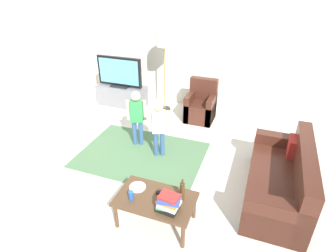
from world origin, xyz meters
The scene contains 16 objects.
ground centered at (0.00, 0.00, 0.00)m, with size 7.80×7.80×0.00m, color beige.
wall_back centered at (0.00, 3.00, 1.35)m, with size 6.00×0.12×2.70m, color silver.
area_rug centered at (-0.49, 0.52, 0.00)m, with size 2.20×1.60×0.01m, color #4C724C.
tv_stand centered at (-1.83, 2.30, 0.24)m, with size 1.20×0.44×0.50m.
tv centered at (-1.83, 2.28, 0.85)m, with size 1.10×0.28×0.71m.
couch centered at (1.89, 0.24, 0.29)m, with size 0.80×1.80×0.86m.
armchair centered at (0.17, 2.26, 0.30)m, with size 0.60×0.60×0.90m.
floor_lamp centered at (-0.77, 2.45, 1.54)m, with size 0.36×0.36×1.78m.
child_near_tv centered at (-0.69, 0.83, 0.65)m, with size 0.34×0.20×1.09m.
child_center centered at (-0.18, 0.63, 0.63)m, with size 0.33×0.20×1.05m.
coffee_table centered at (0.35, -0.82, 0.37)m, with size 1.00×0.60×0.42m.
book_stack centered at (0.57, -0.94, 0.53)m, with size 0.30×0.25×0.21m.
bottle centered at (0.67, -0.72, 0.55)m, with size 0.06×0.06×0.32m.
tv_remote centered at (0.40, -0.70, 0.43)m, with size 0.17×0.05×0.02m, color black.
soda_can centered at (0.07, -0.94, 0.48)m, with size 0.07×0.07×0.12m, color #2659B2.
plate centered at (0.05, -0.72, 0.43)m, with size 0.22×0.22×0.02m.
Camera 1 is at (1.42, -3.26, 2.96)m, focal length 30.03 mm.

